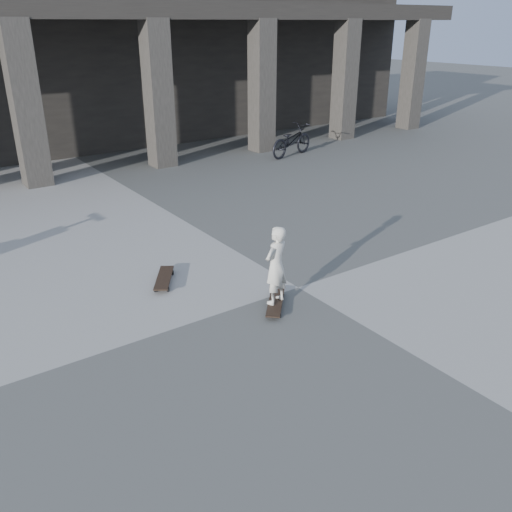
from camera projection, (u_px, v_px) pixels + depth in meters
ground at (298, 287)px, 8.63m from camera, size 90.00×90.00×0.00m
colonnade at (36, 50)px, 17.77m from camera, size 28.00×8.82×6.00m
longboard at (275, 303)px, 8.01m from camera, size 0.75×0.80×0.09m
skateboard_spare at (164, 278)px, 8.75m from camera, size 0.67×0.87×0.11m
child at (276, 265)px, 7.77m from camera, size 0.50×0.40×1.18m
bicycle at (291, 141)px, 16.90m from camera, size 1.95×1.08×0.97m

